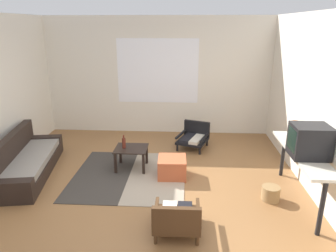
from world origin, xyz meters
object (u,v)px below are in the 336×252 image
at_px(crt_television, 309,141).
at_px(couch, 26,162).
at_px(armchair_striped_foreground, 177,218).
at_px(console_shelf, 302,157).
at_px(clay_vase, 294,133).
at_px(armchair_by_window, 194,136).
at_px(ottoman_orange, 172,167).
at_px(glass_bottle, 124,143).
at_px(coffee_table, 131,152).
at_px(wicker_basket, 271,193).

bearing_deg(crt_television, couch, 170.31).
relative_size(armchair_striped_foreground, console_shelf, 0.36).
bearing_deg(clay_vase, crt_television, -90.29).
relative_size(armchair_by_window, ottoman_orange, 1.62).
distance_m(console_shelf, glass_bottle, 2.92).
xyz_separation_m(armchair_by_window, console_shelf, (1.50, -2.03, 0.47)).
bearing_deg(couch, glass_bottle, 11.14).
xyz_separation_m(coffee_table, crt_television, (2.64, -1.09, 0.69)).
bearing_deg(crt_television, wicker_basket, 157.24).
distance_m(armchair_by_window, console_shelf, 2.57).
distance_m(ottoman_orange, wicker_basket, 1.65).
distance_m(couch, console_shelf, 4.50).
bearing_deg(crt_television, coffee_table, 157.45).
xyz_separation_m(armchair_by_window, ottoman_orange, (-0.39, -1.38, -0.07)).
height_order(console_shelf, wicker_basket, console_shelf).
bearing_deg(armchair_by_window, couch, -153.67).
relative_size(couch, coffee_table, 3.77).
height_order(armchair_striped_foreground, ottoman_orange, armchair_striped_foreground).
bearing_deg(wicker_basket, console_shelf, 2.62).
height_order(couch, coffee_table, couch).
bearing_deg(armchair_by_window, ottoman_orange, -105.89).
bearing_deg(clay_vase, couch, 178.24).
height_order(armchair_by_window, clay_vase, clay_vase).
height_order(clay_vase, glass_bottle, clay_vase).
bearing_deg(glass_bottle, crt_television, -21.47).
bearing_deg(ottoman_orange, crt_television, -23.77).
bearing_deg(ottoman_orange, clay_vase, -6.35).
distance_m(armchair_striped_foreground, glass_bottle, 2.09).
xyz_separation_m(ottoman_orange, wicker_basket, (1.50, -0.67, -0.06)).
bearing_deg(console_shelf, glass_bottle, 161.82).
distance_m(crt_television, clay_vase, 0.63).
bearing_deg(clay_vase, armchair_striped_foreground, -142.62).
distance_m(coffee_table, crt_television, 2.94).
bearing_deg(wicker_basket, armchair_by_window, 118.45).
distance_m(couch, coffee_table, 1.83).
relative_size(armchair_striped_foreground, crt_television, 1.31).
xyz_separation_m(armchair_by_window, crt_television, (1.49, -2.21, 0.77)).
bearing_deg(crt_television, armchair_by_window, 124.05).
distance_m(crt_television, wicker_basket, 0.99).
xyz_separation_m(armchair_by_window, clay_vase, (1.50, -1.59, 0.67)).
xyz_separation_m(glass_bottle, wicker_basket, (2.38, -0.93, -0.39)).
distance_m(clay_vase, wicker_basket, 1.00).
xyz_separation_m(armchair_by_window, wicker_basket, (1.11, -2.05, -0.13)).
distance_m(ottoman_orange, crt_television, 2.23).
distance_m(console_shelf, clay_vase, 0.49).
bearing_deg(clay_vase, console_shelf, -90.00).
relative_size(couch, wicker_basket, 8.08).
height_order(armchair_by_window, wicker_basket, armchair_by_window).
relative_size(coffee_table, ottoman_orange, 1.20).
bearing_deg(armchair_striped_foreground, armchair_by_window, 84.97).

